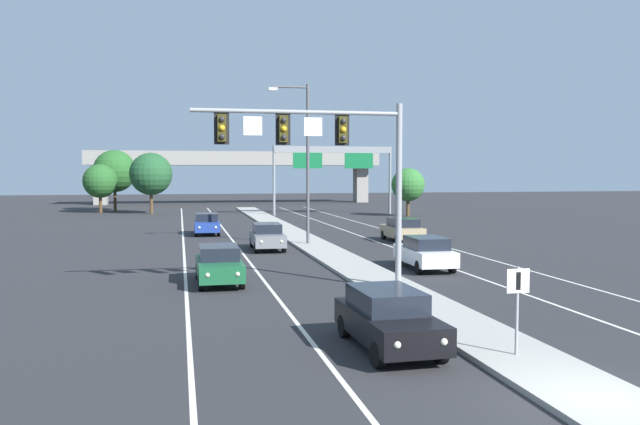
{
  "coord_description": "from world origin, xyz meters",
  "views": [
    {
      "loc": [
        -8.21,
        -11.36,
        4.68
      ],
      "look_at": [
        -3.2,
        12.06,
        3.2
      ],
      "focal_mm": 36.96,
      "sensor_mm": 36.0,
      "label": 1
    }
  ],
  "objects_px": {
    "tree_far_left_b": "(100,181)",
    "car_receding_tan": "(402,229)",
    "tree_far_right_a": "(408,185)",
    "car_oncoming_black": "(388,318)",
    "tree_far_left_a": "(151,174)",
    "highway_sign_gantry": "(333,158)",
    "car_oncoming_green": "(219,264)",
    "tree_far_left_c": "(115,171)",
    "overhead_signal_mast": "(327,150)",
    "street_lamp_median": "(304,154)",
    "car_oncoming_blue": "(207,224)",
    "car_oncoming_grey": "(267,236)",
    "median_sign_post": "(517,297)",
    "car_receding_white": "(425,252)"
  },
  "relations": [
    {
      "from": "tree_far_right_a",
      "to": "overhead_signal_mast",
      "type": "bearing_deg",
      "value": -113.64
    },
    {
      "from": "car_receding_white",
      "to": "car_oncoming_green",
      "type": "bearing_deg",
      "value": -168.53
    },
    {
      "from": "overhead_signal_mast",
      "to": "tree_far_left_c",
      "type": "distance_m",
      "value": 58.78
    },
    {
      "from": "median_sign_post",
      "to": "street_lamp_median",
      "type": "distance_m",
      "value": 26.42
    },
    {
      "from": "median_sign_post",
      "to": "car_oncoming_black",
      "type": "bearing_deg",
      "value": 148.45
    },
    {
      "from": "overhead_signal_mast",
      "to": "car_receding_tan",
      "type": "relative_size",
      "value": 1.83
    },
    {
      "from": "car_oncoming_green",
      "to": "tree_far_right_a",
      "type": "relative_size",
      "value": 0.88
    },
    {
      "from": "car_oncoming_blue",
      "to": "tree_far_right_a",
      "type": "xyz_separation_m",
      "value": [
        21.59,
        16.11,
        2.5
      ]
    },
    {
      "from": "car_receding_tan",
      "to": "tree_far_right_a",
      "type": "relative_size",
      "value": 0.88
    },
    {
      "from": "median_sign_post",
      "to": "street_lamp_median",
      "type": "bearing_deg",
      "value": 90.93
    },
    {
      "from": "car_receding_tan",
      "to": "highway_sign_gantry",
      "type": "xyz_separation_m",
      "value": [
        1.79,
        27.98,
        5.34
      ]
    },
    {
      "from": "median_sign_post",
      "to": "car_oncoming_black",
      "type": "height_order",
      "value": "median_sign_post"
    },
    {
      "from": "median_sign_post",
      "to": "tree_far_right_a",
      "type": "relative_size",
      "value": 0.43
    },
    {
      "from": "tree_far_left_c",
      "to": "tree_far_left_b",
      "type": "bearing_deg",
      "value": -108.15
    },
    {
      "from": "overhead_signal_mast",
      "to": "car_oncoming_black",
      "type": "height_order",
      "value": "overhead_signal_mast"
    },
    {
      "from": "tree_far_left_a",
      "to": "car_receding_tan",
      "type": "bearing_deg",
      "value": -62.13
    },
    {
      "from": "car_oncoming_grey",
      "to": "car_receding_tan",
      "type": "xyz_separation_m",
      "value": [
        9.5,
        2.77,
        0.0
      ]
    },
    {
      "from": "car_oncoming_grey",
      "to": "car_receding_white",
      "type": "distance_m",
      "value": 11.43
    },
    {
      "from": "car_oncoming_grey",
      "to": "car_receding_white",
      "type": "relative_size",
      "value": 1.0
    },
    {
      "from": "car_oncoming_blue",
      "to": "car_receding_white",
      "type": "relative_size",
      "value": 1.0
    },
    {
      "from": "street_lamp_median",
      "to": "tree_far_right_a",
      "type": "relative_size",
      "value": 1.96
    },
    {
      "from": "tree_far_left_c",
      "to": "highway_sign_gantry",
      "type": "bearing_deg",
      "value": -26.83
    },
    {
      "from": "car_oncoming_blue",
      "to": "tree_far_left_c",
      "type": "relative_size",
      "value": 0.62
    },
    {
      "from": "median_sign_post",
      "to": "car_oncoming_green",
      "type": "distance_m",
      "value": 14.54
    },
    {
      "from": "tree_far_left_a",
      "to": "overhead_signal_mast",
      "type": "bearing_deg",
      "value": -80.29
    },
    {
      "from": "car_oncoming_blue",
      "to": "tree_far_left_c",
      "type": "xyz_separation_m",
      "value": [
        -9.52,
        32.36,
        3.94
      ]
    },
    {
      "from": "tree_far_right_a",
      "to": "street_lamp_median",
      "type": "bearing_deg",
      "value": -122.35
    },
    {
      "from": "car_oncoming_black",
      "to": "tree_far_left_a",
      "type": "height_order",
      "value": "tree_far_left_a"
    },
    {
      "from": "highway_sign_gantry",
      "to": "tree_far_left_a",
      "type": "distance_m",
      "value": 20.33
    },
    {
      "from": "car_oncoming_blue",
      "to": "tree_far_left_b",
      "type": "distance_m",
      "value": 30.65
    },
    {
      "from": "tree_far_left_b",
      "to": "street_lamp_median",
      "type": "bearing_deg",
      "value": -66.2
    },
    {
      "from": "highway_sign_gantry",
      "to": "tree_far_left_a",
      "type": "relative_size",
      "value": 1.95
    },
    {
      "from": "tree_far_left_b",
      "to": "tree_far_left_c",
      "type": "bearing_deg",
      "value": 71.85
    },
    {
      "from": "tree_far_left_c",
      "to": "car_receding_tan",
      "type": "bearing_deg",
      "value": -61.06
    },
    {
      "from": "street_lamp_median",
      "to": "car_receding_white",
      "type": "height_order",
      "value": "street_lamp_median"
    },
    {
      "from": "car_oncoming_black",
      "to": "car_oncoming_green",
      "type": "bearing_deg",
      "value": 108.58
    },
    {
      "from": "street_lamp_median",
      "to": "car_oncoming_green",
      "type": "xyz_separation_m",
      "value": [
        -6.14,
        -13.13,
        -4.97
      ]
    },
    {
      "from": "tree_far_left_b",
      "to": "car_receding_tan",
      "type": "bearing_deg",
      "value": -57.17
    },
    {
      "from": "highway_sign_gantry",
      "to": "car_oncoming_green",
      "type": "bearing_deg",
      "value": -109.34
    },
    {
      "from": "car_oncoming_black",
      "to": "tree_far_left_a",
      "type": "distance_m",
      "value": 59.71
    },
    {
      "from": "tree_far_left_c",
      "to": "tree_far_right_a",
      "type": "distance_m",
      "value": 35.12
    },
    {
      "from": "car_receding_tan",
      "to": "tree_far_right_a",
      "type": "distance_m",
      "value": 25.6
    },
    {
      "from": "car_receding_white",
      "to": "highway_sign_gantry",
      "type": "xyz_separation_m",
      "value": [
        4.9,
        40.24,
        5.34
      ]
    },
    {
      "from": "street_lamp_median",
      "to": "overhead_signal_mast",
      "type": "bearing_deg",
      "value": -97.55
    },
    {
      "from": "street_lamp_median",
      "to": "car_oncoming_grey",
      "type": "bearing_deg",
      "value": -147.73
    },
    {
      "from": "median_sign_post",
      "to": "car_oncoming_green",
      "type": "bearing_deg",
      "value": 116.87
    },
    {
      "from": "car_oncoming_green",
      "to": "tree_far_left_a",
      "type": "height_order",
      "value": "tree_far_left_a"
    },
    {
      "from": "median_sign_post",
      "to": "car_oncoming_grey",
      "type": "xyz_separation_m",
      "value": [
        -3.01,
        24.45,
        -0.77
      ]
    },
    {
      "from": "tree_far_left_a",
      "to": "tree_far_left_b",
      "type": "relative_size",
      "value": 1.22
    },
    {
      "from": "street_lamp_median",
      "to": "car_oncoming_black",
      "type": "height_order",
      "value": "street_lamp_median"
    }
  ]
}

